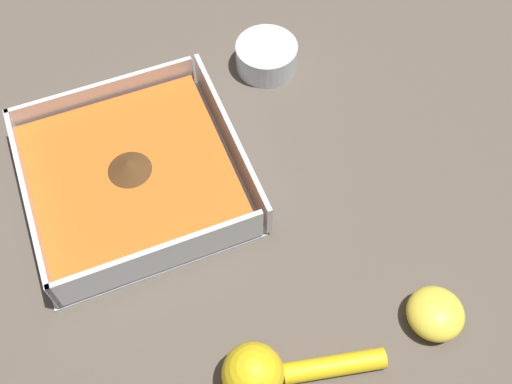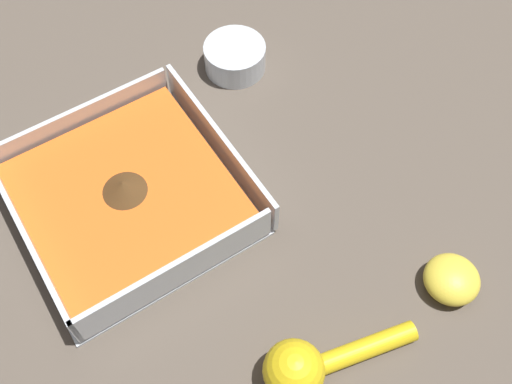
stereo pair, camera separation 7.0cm
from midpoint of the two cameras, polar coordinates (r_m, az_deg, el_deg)
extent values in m
plane|color=brown|center=(0.75, -14.96, -0.72)|extent=(4.00, 4.00, 0.00)
cube|color=silver|center=(0.74, -14.22, -1.21)|extent=(0.25, 0.25, 0.01)
cube|color=silver|center=(0.72, -23.38, -4.55)|extent=(0.25, 0.01, 0.05)
cube|color=silver|center=(0.74, -6.22, 4.41)|extent=(0.25, 0.01, 0.05)
cube|color=silver|center=(0.79, -18.40, 6.34)|extent=(0.01, 0.24, 0.05)
cube|color=silver|center=(0.66, -10.25, -7.72)|extent=(0.01, 0.24, 0.05)
cube|color=orange|center=(0.73, -14.51, -0.50)|extent=(0.23, 0.23, 0.03)
cone|color=#4C3319|center=(0.71, -14.91, 0.44)|extent=(0.05, 0.05, 0.02)
cylinder|color=silver|center=(0.85, -4.44, 12.53)|extent=(0.09, 0.09, 0.04)
cylinder|color=#4C3319|center=(0.85, -4.42, 12.32)|extent=(0.08, 0.08, 0.02)
sphere|color=yellow|center=(0.62, 0.25, -16.94)|extent=(0.06, 0.06, 0.06)
cylinder|color=yellow|center=(0.65, 7.51, -14.75)|extent=(0.04, 0.11, 0.02)
ellipsoid|color=yellow|center=(0.69, 15.39, -8.29)|extent=(0.06, 0.06, 0.03)
camera|label=1|loc=(0.03, 87.13, 4.71)|focal=42.00mm
camera|label=2|loc=(0.03, -92.87, -4.71)|focal=42.00mm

